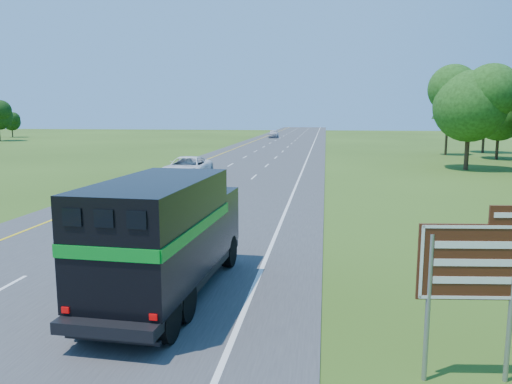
# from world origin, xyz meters

# --- Properties ---
(road) EXTENTS (15.00, 260.00, 0.04)m
(road) POSITION_xyz_m (0.00, 50.00, 0.02)
(road) COLOR #38383A
(road) RESTS_ON ground
(lane_markings) EXTENTS (11.15, 260.00, 0.01)m
(lane_markings) POSITION_xyz_m (0.00, 50.00, 0.04)
(lane_markings) COLOR yellow
(lane_markings) RESTS_ON road
(horse_truck) EXTENTS (2.77, 7.80, 3.40)m
(horse_truck) POSITION_xyz_m (3.21, 11.35, 1.86)
(horse_truck) COLOR black
(horse_truck) RESTS_ON road
(white_suv) EXTENTS (2.99, 6.41, 1.78)m
(white_suv) POSITION_xyz_m (-3.03, 35.59, 0.93)
(white_suv) COLOR white
(white_suv) RESTS_ON road
(far_car) EXTENTS (2.14, 4.96, 1.67)m
(far_car) POSITION_xyz_m (-3.24, 101.96, 0.87)
(far_car) COLOR silver
(far_car) RESTS_ON road
(exit_sign) EXTENTS (2.05, 0.29, 3.48)m
(exit_sign) POSITION_xyz_m (10.33, 7.95, 2.26)
(exit_sign) COLOR gray
(exit_sign) RESTS_ON ground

